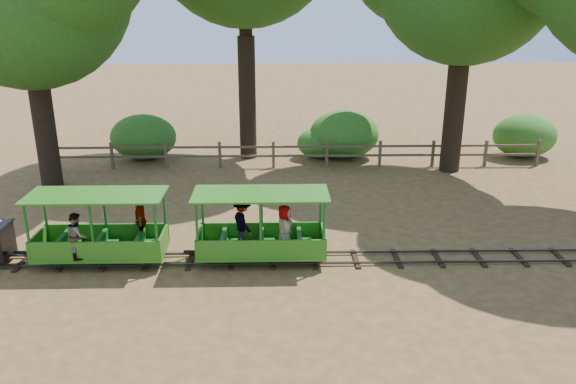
{
  "coord_description": "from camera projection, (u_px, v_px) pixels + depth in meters",
  "views": [
    {
      "loc": [
        -0.93,
        -12.28,
        5.97
      ],
      "look_at": [
        -0.63,
        0.5,
        1.59
      ],
      "focal_mm": 35.0,
      "sensor_mm": 36.0,
      "label": 1
    }
  ],
  "objects": [
    {
      "name": "ground",
      "position": [
        315.0,
        260.0,
        13.57
      ],
      "size": [
        90.0,
        90.0,
        0.0
      ],
      "primitive_type": "plane",
      "color": "#976B41",
      "rests_on": "ground"
    },
    {
      "name": "track",
      "position": [
        315.0,
        258.0,
        13.55
      ],
      "size": [
        22.0,
        1.0,
        0.1
      ],
      "color": "#3F3D3A",
      "rests_on": "ground"
    },
    {
      "name": "carriage_front",
      "position": [
        104.0,
        234.0,
        13.22
      ],
      "size": [
        3.15,
        1.49,
        1.64
      ],
      "color": "#2E7C1B",
      "rests_on": "track"
    },
    {
      "name": "carriage_rear",
      "position": [
        260.0,
        232.0,
        13.32
      ],
      "size": [
        3.15,
        1.3,
        1.64
      ],
      "color": "#2E7C1B",
      "rests_on": "track"
    },
    {
      "name": "fence",
      "position": [
        300.0,
        152.0,
        20.95
      ],
      "size": [
        18.1,
        0.1,
        1.0
      ],
      "color": "brown",
      "rests_on": "ground"
    },
    {
      "name": "shrub_west",
      "position": [
        143.0,
        137.0,
        21.94
      ],
      "size": [
        2.57,
        1.98,
        1.78
      ],
      "primitive_type": "ellipsoid",
      "color": "#2D6B1E",
      "rests_on": "ground"
    },
    {
      "name": "shrub_mid_w",
      "position": [
        344.0,
        134.0,
        22.1
      ],
      "size": [
        2.76,
        2.12,
        1.91
      ],
      "primitive_type": "ellipsoid",
      "color": "#2D6B1E",
      "rests_on": "ground"
    },
    {
      "name": "shrub_mid_e",
      "position": [
        320.0,
        143.0,
        22.18
      ],
      "size": [
        1.78,
        1.37,
        1.23
      ],
      "primitive_type": "ellipsoid",
      "color": "#2D6B1E",
      "rests_on": "ground"
    },
    {
      "name": "shrub_east",
      "position": [
        525.0,
        136.0,
        22.28
      ],
      "size": [
        2.5,
        1.93,
        1.73
      ],
      "primitive_type": "ellipsoid",
      "color": "#2D6B1E",
      "rests_on": "ground"
    }
  ]
}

